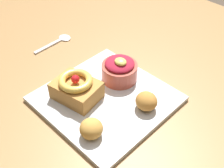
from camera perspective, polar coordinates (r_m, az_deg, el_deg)
The scene contains 7 objects.
dining_table at distance 0.81m, azimuth 10.70°, elevation -3.39°, with size 1.58×0.91×0.73m.
front_plate at distance 0.67m, azimuth -1.20°, elevation -2.97°, with size 0.27×0.27×0.01m, color silver.
cake_slice at distance 0.65m, azimuth -7.11°, elevation -0.82°, with size 0.11×0.10×0.06m.
berry_ramekin at distance 0.70m, azimuth 1.52°, elevation 2.85°, with size 0.09×0.09×0.07m.
fritter_front at distance 0.58m, azimuth -4.14°, elevation -8.88°, with size 0.05×0.05×0.04m, color gold.
fritter_middle at distance 0.63m, azimuth 6.87°, elevation -3.43°, with size 0.05×0.05×0.04m, color #BC7F38.
spoon at distance 0.88m, azimuth -10.76°, elevation 8.38°, with size 0.04×0.13×0.00m.
Camera 1 is at (0.28, -0.50, 1.21)m, focal length 45.85 mm.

